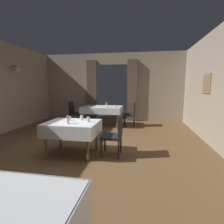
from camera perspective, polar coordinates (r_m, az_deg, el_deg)
ground at (r=4.16m, az=-10.24°, el=-13.41°), size 10.08×10.08×0.00m
wall_back at (r=7.91m, az=0.03°, el=8.44°), size 6.40×0.27×3.00m
dining_table_mid at (r=4.01m, az=-13.07°, el=-4.72°), size 1.18×0.90×0.75m
dining_table_far at (r=6.78m, az=-3.35°, el=1.14°), size 1.56×1.02×0.75m
chair_mid_right at (r=3.84m, az=1.03°, el=-7.06°), size 0.44×0.44×0.93m
chair_far_right at (r=6.72m, az=6.53°, el=-0.30°), size 0.44×0.44×0.93m
chair_far_left at (r=7.14m, az=-12.48°, el=0.09°), size 0.44×0.44×0.93m
flower_vase_mid at (r=3.80m, az=-14.43°, el=-2.34°), size 0.07×0.07×0.18m
glass_mid_b at (r=4.17m, az=-14.00°, el=-2.05°), size 0.07×0.07×0.10m
glass_mid_c at (r=4.15m, az=-10.08°, el=-1.85°), size 0.07×0.07×0.12m
glass_mid_d at (r=3.90m, az=-7.87°, el=-2.47°), size 0.07×0.07×0.12m
flower_vase_far at (r=6.48m, az=-1.81°, el=2.46°), size 0.07×0.07×0.20m
plate_far_b at (r=6.71m, az=-7.94°, el=1.74°), size 0.24×0.24×0.01m
glass_far_c at (r=6.48m, az=1.09°, el=1.93°), size 0.07×0.07×0.09m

